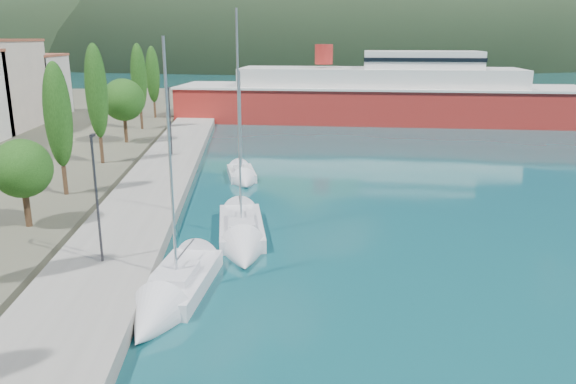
{
  "coord_description": "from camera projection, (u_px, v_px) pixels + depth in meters",
  "views": [
    {
      "loc": [
        -1.91,
        -13.4,
        11.04
      ],
      "look_at": [
        0.0,
        14.0,
        3.5
      ],
      "focal_mm": 35.0,
      "sensor_mm": 36.0,
      "label": 1
    }
  ],
  "objects": [
    {
      "name": "ground",
      "position": [
        257.0,
        87.0,
        131.38
      ],
      "size": [
        1400.0,
        1400.0,
        0.0
      ],
      "primitive_type": "plane",
      "color": "#124E55"
    },
    {
      "name": "quay",
      "position": [
        151.0,
        192.0,
        40.25
      ],
      "size": [
        5.0,
        88.0,
        0.8
      ],
      "primitive_type": "cube",
      "color": "gray",
      "rests_on": "ground"
    },
    {
      "name": "tree_row",
      "position": [
        93.0,
        106.0,
        45.42
      ],
      "size": [
        4.24,
        64.07,
        10.06
      ],
      "color": "#47301E",
      "rests_on": "land_strip"
    },
    {
      "name": "lamp_posts",
      "position": [
        104.0,
        186.0,
        27.27
      ],
      "size": [
        0.15,
        47.27,
        6.06
      ],
      "color": "#2D2D33",
      "rests_on": "quay"
    },
    {
      "name": "sailboat_near",
      "position": [
        165.0,
        303.0,
        23.53
      ],
      "size": [
        4.07,
        8.76,
        12.12
      ],
      "color": "silver",
      "rests_on": "ground"
    },
    {
      "name": "sailboat_mid",
      "position": [
        242.0,
        242.0,
        30.6
      ],
      "size": [
        2.86,
        9.5,
        13.54
      ],
      "color": "silver",
      "rests_on": "ground"
    },
    {
      "name": "sailboat_far",
      "position": [
        243.0,
        178.0,
        44.61
      ],
      "size": [
        2.7,
        6.58,
        9.41
      ],
      "color": "silver",
      "rests_on": "ground"
    },
    {
      "name": "ferry",
      "position": [
        380.0,
        97.0,
        76.45
      ],
      "size": [
        55.66,
        21.53,
        10.82
      ],
      "color": "#AA251F",
      "rests_on": "ground"
    }
  ]
}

